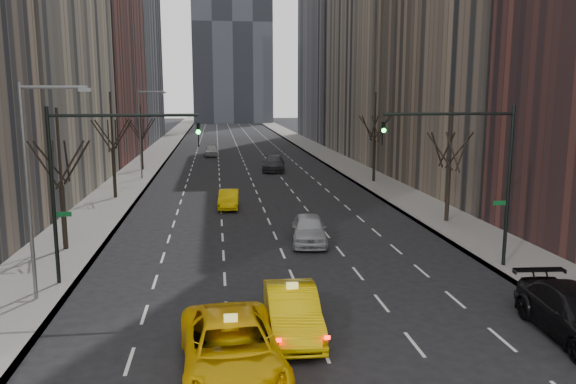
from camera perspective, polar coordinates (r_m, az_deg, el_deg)
name	(u,v)px	position (r m, az deg, el deg)	size (l,w,h in m)	color
sidewalk_left	(156,154)	(84.65, -13.23, 3.78)	(4.50, 320.00, 0.15)	slate
sidewalk_right	(321,152)	(85.66, 3.34, 4.10)	(4.50, 320.00, 0.15)	slate
tree_lw_b	(62,186)	(33.24, -22.01, 0.60)	(3.36, 3.50, 7.82)	black
tree_lw_c	(113,151)	(48.73, -17.35, 3.97)	(3.36, 3.50, 8.74)	black
tree_lw_d	(141,140)	(66.50, -14.68, 5.15)	(3.36, 3.50, 7.36)	black
tree_rw_b	(449,169)	(39.29, 16.02, 2.26)	(3.36, 3.50, 7.82)	black
tree_rw_c	(375,142)	(56.14, 8.79, 5.03)	(3.36, 3.50, 8.74)	black
traffic_mast_left	(90,167)	(26.55, -19.44, 2.45)	(6.69, 0.39, 8.00)	black
traffic_mast_right	(478,161)	(28.86, 18.70, 3.04)	(6.69, 0.39, 8.00)	black
streetlight_near	(35,170)	(25.05, -24.27, 2.03)	(2.83, 0.22, 9.00)	slate
streetlight_far	(143,125)	(59.29, -14.50, 6.61)	(2.83, 0.22, 9.00)	slate
taxi_suv	(232,350)	(18.01, -5.74, -15.63)	(3.04, 6.59, 1.83)	#F0B605
taxi_sedan	(292,311)	(20.92, 0.44, -12.01)	(1.83, 5.23, 1.72)	#D6AD04
silver_sedan_ahead	(309,229)	(33.12, 2.15, -3.78)	(2.00, 4.98, 1.70)	#9EA0A5
far_taxi	(229,199)	(43.55, -6.04, -0.71)	(1.49, 4.28, 1.41)	yellow
far_suv_grey	(274,163)	(64.55, -1.46, 2.94)	(2.47, 6.07, 1.76)	#313136
far_car_white	(211,151)	(80.77, -7.80, 4.19)	(1.90, 4.71, 1.61)	silver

